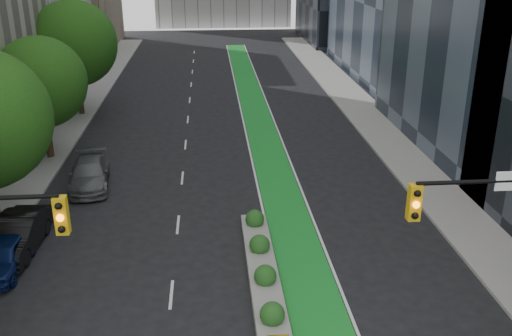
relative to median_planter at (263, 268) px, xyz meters
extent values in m
cube|color=gray|center=(-13.00, 17.96, -0.30)|extent=(3.60, 90.00, 0.15)
cube|color=gray|center=(10.60, 17.96, -0.30)|extent=(3.60, 90.00, 0.15)
cube|color=#1A8F2C|center=(1.80, 22.96, -0.37)|extent=(2.20, 70.00, 0.01)
cylinder|color=black|center=(-12.20, 14.96, 1.87)|extent=(0.44, 0.44, 4.48)
sphere|color=#163F0D|center=(-12.20, 14.96, 4.59)|extent=(5.60, 5.60, 5.60)
cylinder|color=black|center=(-12.20, 24.96, 2.20)|extent=(0.44, 0.44, 5.15)
sphere|color=#163F0D|center=(-12.20, 24.96, 5.33)|extent=(6.60, 6.60, 6.60)
cube|color=gold|center=(-5.90, -6.54, 5.88)|extent=(0.34, 0.28, 1.05)
sphere|color=orange|center=(-5.90, -6.70, 5.88)|extent=(0.20, 0.20, 0.20)
cube|color=gold|center=(3.50, -6.54, 5.88)|extent=(0.34, 0.28, 1.05)
sphere|color=orange|center=(3.50, -6.70, 5.88)|extent=(0.20, 0.20, 0.20)
cube|color=white|center=(5.97, -6.57, 6.43)|extent=(0.55, 0.04, 0.55)
cube|color=gray|center=(0.00, -0.04, -0.17)|extent=(1.20, 10.00, 0.40)
sphere|color=#194C19|center=(0.00, -3.54, 0.28)|extent=(0.90, 0.90, 0.90)
sphere|color=#194C19|center=(0.00, -1.04, 0.28)|extent=(0.90, 0.90, 0.90)
sphere|color=#194C19|center=(0.00, 1.46, 0.28)|extent=(0.90, 0.90, 0.90)
sphere|color=#194C19|center=(0.00, 3.96, 0.28)|extent=(0.90, 0.90, 0.90)
imported|color=#0D1C50|center=(-10.70, 1.37, 0.32)|extent=(1.76, 4.11, 1.38)
imported|color=black|center=(-10.64, 3.03, 0.43)|extent=(1.90, 4.93, 1.60)
imported|color=#535658|center=(-8.84, 10.20, 0.37)|extent=(2.70, 5.35, 1.49)
camera|label=1|loc=(-1.98, -20.22, 12.43)|focal=40.00mm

